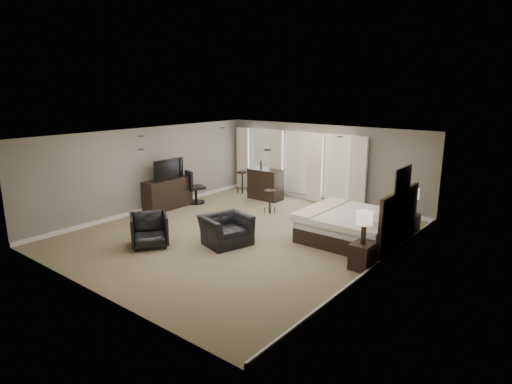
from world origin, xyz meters
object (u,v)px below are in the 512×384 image
Objects in this scene: dresser at (168,194)px; bed at (355,213)px; nightstand_near at (362,256)px; tv at (167,177)px; bar_counter at (265,184)px; lamp_near at (364,228)px; bar_stool_right at (270,202)px; nightstand_far at (410,224)px; armchair_near at (226,225)px; desk_chair at (196,187)px; bar_stool_left at (242,182)px; lamp_far at (412,201)px; armchair_far at (149,229)px.

bed is at bearing 8.79° from dresser.
nightstand_near is 0.50× the size of tv.
bar_counter reaches higher than dresser.
lamp_near is 4.61m from bar_stool_right.
nightstand_far is 4.88m from armchair_near.
desk_chair is at bearing -167.02° from bar_stool_right.
armchair_near reaches higher than bar_stool_left.
lamp_far is 7.33m from dresser.
armchair_near is at bearing -132.28° from lamp_far.
tv reaches higher than armchair_far.
tv is (-6.92, 0.52, 0.11)m from lamp_near.
armchair_far is (-4.63, -1.98, 0.16)m from nightstand_near.
tv is 1.38× the size of bar_stool_left.
bed is 3.34× the size of lamp_far.
tv is at bearing -161.00° from nightstand_far.
dresser is (-6.92, 0.52, -0.44)m from lamp_near.
nightstand_far is 0.65× the size of bar_stool_left.
dresser is 3.39m from armchair_far.
lamp_far is at bearing 10.82° from bar_stool_right.
bed is 3.31× the size of lamp_near.
bed is at bearing 121.54° from lamp_near.
armchair_far is at bearing -72.56° from bar_stool_left.
bed is at bearing -162.48° from desk_chair.
bar_counter reaches higher than bar_stool_right.
bar_counter is (-1.91, 4.11, 0.04)m from armchair_near.
armchair_near is (-3.28, -0.70, 0.21)m from nightstand_near.
bed is 1.41× the size of dresser.
armchair_far is 0.73× the size of bar_counter.
nightstand_near is (0.89, -1.45, -0.46)m from bed.
tv is 1.27× the size of armchair_far.
armchair_far is (-4.63, -1.98, -0.47)m from lamp_near.
nightstand_far is at bearing -26.26° from armchair_near.
bar_counter is 1.68× the size of bar_stool_right.
lamp_near reaches higher than armchair_near.
dresser is 3.84m from armchair_near.
dresser is (-6.92, -2.38, 0.21)m from nightstand_far.
bar_counter is (-5.19, 3.40, -0.39)m from lamp_near.
lamp_far is (0.00, 2.90, -0.04)m from lamp_near.
bed reaches higher than desk_chair.
armchair_far is 5.81m from bar_stool_left.
nightstand_near is 0.81× the size of lamp_far.
dresser is at bearing -150.74° from bar_stool_right.
lamp_near reaches higher than bar_counter.
bar_stool_left is (-6.37, 0.66, -0.47)m from lamp_far.
armchair_far is 5.42m from bar_counter.
bed is 1.71m from lamp_near.
bar_stool_left is at bearing 172.51° from bar_counter.
bar_stool_left is (-6.37, 3.56, -0.51)m from lamp_near.
nightstand_near is 0.64× the size of armchair_far.
lamp_far reaches higher than dresser.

